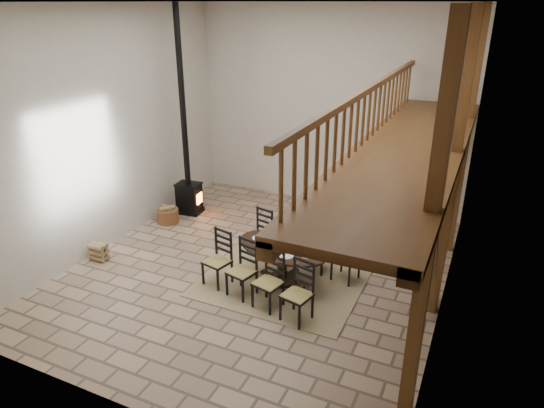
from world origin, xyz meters
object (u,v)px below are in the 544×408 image
at_px(log_stack, 99,252).
at_px(wood_stove, 187,170).
at_px(log_basket, 168,215).
at_px(dining_table, 282,264).

bearing_deg(log_stack, wood_stove, 83.30).
height_order(log_basket, log_stack, log_basket).
bearing_deg(log_stack, log_basket, 85.20).
bearing_deg(wood_stove, dining_table, -36.24).
height_order(dining_table, log_basket, dining_table).
relative_size(dining_table, wood_stove, 0.54).
xyz_separation_m(log_basket, log_stack, (-0.18, -2.16, -0.00)).
bearing_deg(log_basket, wood_stove, 77.78).
height_order(dining_table, log_stack, dining_table).
distance_m(log_basket, log_stack, 2.16).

